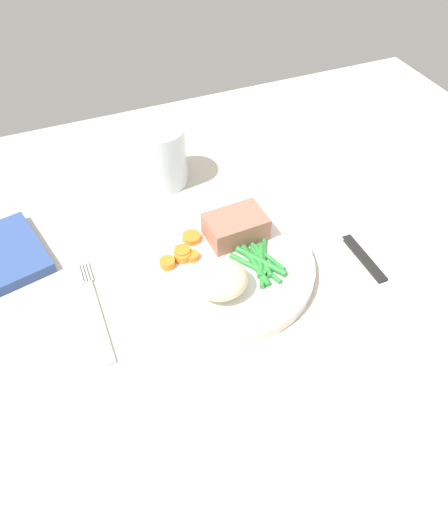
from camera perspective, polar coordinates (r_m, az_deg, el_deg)
name	(u,v)px	position (r cm, az deg, el deg)	size (l,w,h in cm)	color
dining_table	(224,279)	(65.24, -0.05, -2.68)	(120.00, 90.00, 2.00)	beige
dinner_plate	(224,265)	(64.41, 0.00, -1.11)	(24.29, 24.29, 1.60)	white
meat_portion	(236,227)	(66.04, 1.36, 3.42)	(7.89, 5.40, 3.40)	#A86B56
mashed_potatoes	(221,279)	(59.07, -0.34, -2.74)	(6.64, 6.08, 4.02)	beige
carrot_slices	(183,252)	(64.51, -4.78, 0.46)	(6.69, 5.55, 1.21)	orange
green_beans	(259,262)	(63.43, 4.07, -0.67)	(5.94, 9.14, 0.88)	#2D8C38
fork	(96,309)	(62.51, -14.63, -6.02)	(1.44, 16.60, 0.40)	silver
knife	(343,234)	(71.53, 13.65, 2.53)	(1.70, 20.50, 0.64)	black
water_glass	(162,159)	(77.38, -7.26, 11.05)	(7.81, 7.81, 9.46)	silver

